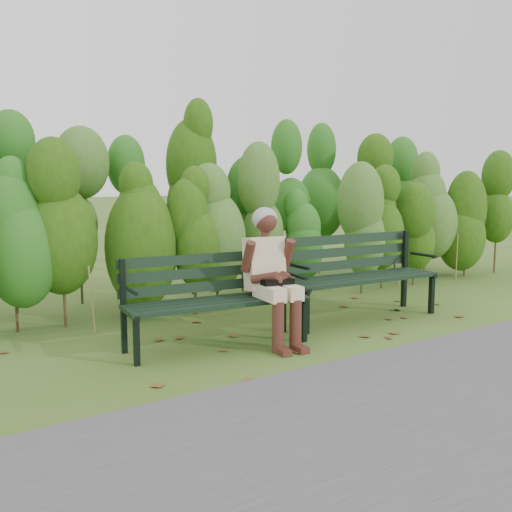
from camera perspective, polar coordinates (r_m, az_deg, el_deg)
ground at (r=5.87m, az=1.94°, el=-7.65°), size 80.00×80.00×0.00m
footpath at (r=4.39m, az=19.71°, el=-13.40°), size 60.00×2.50×0.01m
hedge_band at (r=7.26m, az=-6.78°, el=5.28°), size 11.04×1.67×2.42m
leaf_litter at (r=5.73m, az=1.35°, el=-7.99°), size 5.87×2.12×0.01m
bench_left at (r=5.49m, az=-4.12°, el=-3.46°), size 1.73×0.76×0.84m
bench_right at (r=6.64m, az=9.38°, el=-1.25°), size 1.85×0.71×0.91m
seated_woman at (r=5.51m, az=1.42°, el=-1.15°), size 0.53×0.77×1.26m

